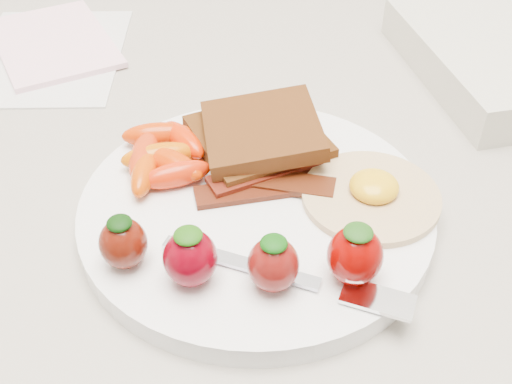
{
  "coord_description": "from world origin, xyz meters",
  "views": [
    {
      "loc": [
        0.01,
        1.19,
        1.24
      ],
      "look_at": [
        0.01,
        1.55,
        0.93
      ],
      "focal_mm": 45.0,
      "sensor_mm": 36.0,
      "label": 1
    }
  ],
  "objects": [
    {
      "name": "counter",
      "position": [
        0.0,
        1.7,
        0.45
      ],
      "size": [
        2.0,
        0.6,
        0.9
      ],
      "primitive_type": "cube",
      "color": "gray",
      "rests_on": "ground"
    },
    {
      "name": "plate",
      "position": [
        0.01,
        1.55,
        0.91
      ],
      "size": [
        0.27,
        0.27,
        0.02
      ],
      "primitive_type": "cylinder",
      "color": "white",
      "rests_on": "counter"
    },
    {
      "name": "toast_lower",
      "position": [
        0.01,
        1.62,
        0.93
      ],
      "size": [
        0.13,
        0.13,
        0.01
      ],
      "primitive_type": "cube",
      "rotation": [
        0.0,
        0.0,
        0.43
      ],
      "color": "black",
      "rests_on": "plate"
    },
    {
      "name": "toast_upper",
      "position": [
        0.02,
        1.62,
        0.94
      ],
      "size": [
        0.1,
        0.1,
        0.02
      ],
      "primitive_type": "cube",
      "rotation": [
        0.0,
        -0.1,
        0.14
      ],
      "color": "#421C0C",
      "rests_on": "toast_lower"
    },
    {
      "name": "fried_egg",
      "position": [
        0.1,
        1.56,
        0.92
      ],
      "size": [
        0.14,
        0.14,
        0.02
      ],
      "color": "beige",
      "rests_on": "plate"
    },
    {
      "name": "bacon_strips",
      "position": [
        0.02,
        1.57,
        0.92
      ],
      "size": [
        0.11,
        0.07,
        0.01
      ],
      "color": "black",
      "rests_on": "plate"
    },
    {
      "name": "baby_carrots",
      "position": [
        -0.06,
        1.6,
        0.93
      ],
      "size": [
        0.08,
        0.1,
        0.02
      ],
      "color": "#C95700",
      "rests_on": "plate"
    },
    {
      "name": "strawberries",
      "position": [
        0.0,
        1.48,
        0.94
      ],
      "size": [
        0.19,
        0.05,
        0.05
      ],
      "color": "#4F1006",
      "rests_on": "plate"
    },
    {
      "name": "fork",
      "position": [
        0.04,
        1.47,
        0.92
      ],
      "size": [
        0.17,
        0.08,
        0.0
      ],
      "color": "silver",
      "rests_on": "plate"
    },
    {
      "name": "paper_sheet",
      "position": [
        -0.21,
        1.81,
        0.9
      ],
      "size": [
        0.16,
        0.21,
        0.0
      ],
      "primitive_type": "cube",
      "rotation": [
        0.0,
        0.0,
        0.01
      ],
      "color": "silver",
      "rests_on": "counter"
    },
    {
      "name": "notepad",
      "position": [
        -0.21,
        1.83,
        0.91
      ],
      "size": [
        0.18,
        0.2,
        0.01
      ],
      "primitive_type": "cube",
      "rotation": [
        0.0,
        0.0,
        0.47
      ],
      "color": "#FFC5D9",
      "rests_on": "paper_sheet"
    }
  ]
}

